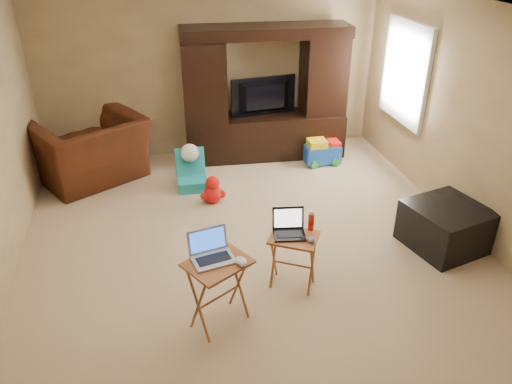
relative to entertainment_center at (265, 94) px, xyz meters
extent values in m
plane|color=beige|center=(-0.73, -2.37, -0.97)|extent=(5.50, 5.50, 0.00)
plane|color=silver|center=(-0.73, -2.37, 1.53)|extent=(5.50, 5.50, 0.00)
plane|color=tan|center=(-0.73, 0.38, 0.28)|extent=(5.00, 0.00, 5.00)
plane|color=tan|center=(-0.73, -5.12, 0.28)|extent=(5.00, 0.00, 5.00)
plane|color=tan|center=(1.77, -2.37, 0.28)|extent=(0.00, 5.50, 5.50)
plane|color=white|center=(1.75, -0.82, 0.43)|extent=(0.00, 1.20, 1.20)
cube|color=white|center=(1.73, -0.82, 0.43)|extent=(0.06, 1.14, 1.34)
cube|color=black|center=(0.00, 0.00, 0.00)|extent=(2.40, 0.76, 1.94)
imported|color=black|center=(0.00, -0.04, -0.04)|extent=(0.99, 0.24, 0.57)
imported|color=#441F0E|center=(-2.52, -0.25, -0.53)|extent=(1.77, 1.71, 0.88)
cube|color=black|center=(1.35, -2.82, -0.72)|extent=(0.92, 0.92, 0.49)
cube|color=#9C5A25|center=(-1.26, -3.47, -0.63)|extent=(0.65, 0.61, 0.67)
cube|color=#9E4C26|center=(-0.48, -3.11, -0.68)|extent=(0.56, 0.53, 0.57)
cube|color=#A7A6AB|center=(-1.29, -3.44, -0.18)|extent=(0.40, 0.35, 0.24)
cube|color=black|center=(-0.52, -3.09, -0.27)|extent=(0.33, 0.29, 0.24)
ellipsoid|color=silver|center=(-1.07, -3.54, -0.27)|extent=(0.12, 0.15, 0.06)
ellipsoid|color=#414045|center=(-0.35, -3.22, -0.37)|extent=(0.09, 0.12, 0.05)
cylinder|color=red|center=(-0.29, -3.03, -0.31)|extent=(0.06, 0.06, 0.18)
camera|label=1|loc=(-1.71, -6.85, 2.23)|focal=35.00mm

